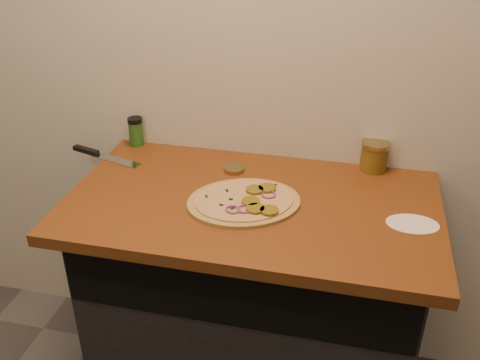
% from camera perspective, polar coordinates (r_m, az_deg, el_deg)
% --- Properties ---
extents(cabinet, '(1.10, 0.60, 0.86)m').
position_cam_1_polar(cabinet, '(2.04, 1.34, -12.99)').
color(cabinet, black).
rests_on(cabinet, ground).
extents(countertop, '(1.20, 0.70, 0.04)m').
position_cam_1_polar(countertop, '(1.75, 1.31, -2.62)').
color(countertop, brown).
rests_on(countertop, cabinet).
extents(pizza, '(0.47, 0.47, 0.02)m').
position_cam_1_polar(pizza, '(1.71, 0.54, -2.30)').
color(pizza, tan).
rests_on(pizza, countertop).
extents(chefs_knife, '(0.30, 0.11, 0.02)m').
position_cam_1_polar(chefs_knife, '(2.07, -14.74, 2.61)').
color(chefs_knife, '#B7BAC1').
rests_on(chefs_knife, countertop).
extents(mason_jar_lid, '(0.08, 0.08, 0.02)m').
position_cam_1_polar(mason_jar_lid, '(1.90, -0.63, 1.19)').
color(mason_jar_lid, '#928555').
rests_on(mason_jar_lid, countertop).
extents(salsa_jar, '(0.10, 0.10, 0.11)m').
position_cam_1_polar(salsa_jar, '(1.95, 14.13, 2.51)').
color(salsa_jar, '#982D0F').
rests_on(salsa_jar, countertop).
extents(spice_shaker, '(0.06, 0.06, 0.11)m').
position_cam_1_polar(spice_shaker, '(2.11, -11.05, 5.10)').
color(spice_shaker, '#26581B').
rests_on(spice_shaker, countertop).
extents(flour_spill, '(0.17, 0.17, 0.00)m').
position_cam_1_polar(flour_spill, '(1.69, 17.92, -4.47)').
color(flour_spill, silver).
rests_on(flour_spill, countertop).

